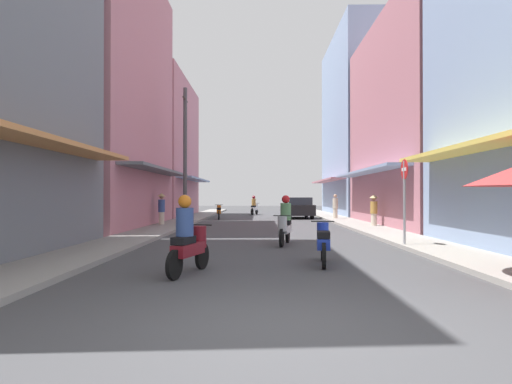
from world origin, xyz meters
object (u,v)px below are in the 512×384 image
at_px(motorbike_silver, 285,223).
at_px(motorbike_white, 254,206).
at_px(pedestrian_midway, 335,207).
at_px(utility_pole, 185,155).
at_px(motorbike_blue, 323,242).
at_px(motorbike_maroon, 189,239).
at_px(pedestrian_crossing, 374,209).
at_px(motorbike_orange, 219,212).
at_px(parked_car, 298,208).
at_px(pedestrian_far, 162,208).
at_px(street_sign_no_entry, 404,191).

bearing_deg(motorbike_silver, motorbike_white, 93.35).
relative_size(motorbike_white, pedestrian_midway, 1.06).
bearing_deg(utility_pole, motorbike_blue, -66.60).
distance_m(motorbike_maroon, pedestrian_crossing, 14.14).
bearing_deg(motorbike_blue, motorbike_silver, 99.60).
xyz_separation_m(motorbike_maroon, motorbike_white, (0.94, 26.81, 0.00)).
height_order(motorbike_orange, parked_car, parked_car).
bearing_deg(motorbike_silver, motorbike_orange, 103.21).
bearing_deg(parked_car, motorbike_maroon, -100.79).
bearing_deg(pedestrian_crossing, pedestrian_far, 175.86).
relative_size(motorbike_maroon, pedestrian_midway, 1.06).
xyz_separation_m(motorbike_maroon, street_sign_no_entry, (5.72, 4.32, 1.01)).
distance_m(motorbike_orange, pedestrian_midway, 7.71).
height_order(motorbike_orange, utility_pole, utility_pole).
xyz_separation_m(motorbike_silver, motorbike_white, (-1.27, 21.65, 0.00)).
bearing_deg(pedestrian_midway, street_sign_no_entry, -92.00).
height_order(motorbike_maroon, pedestrian_crossing, pedestrian_crossing).
xyz_separation_m(motorbike_white, pedestrian_far, (-4.50, -13.73, 0.25)).
xyz_separation_m(motorbike_silver, pedestrian_crossing, (4.72, 7.15, 0.21)).
xyz_separation_m(motorbike_orange, utility_pole, (-1.10, -6.73, 3.15)).
bearing_deg(pedestrian_crossing, motorbike_silver, -123.42).
bearing_deg(parked_car, motorbike_white, 120.45).
xyz_separation_m(pedestrian_crossing, utility_pole, (-9.39, 1.29, 2.74)).
xyz_separation_m(parked_car, pedestrian_crossing, (2.84, -9.14, 0.17)).
distance_m(pedestrian_midway, utility_pole, 10.62).
relative_size(motorbike_silver, pedestrian_crossing, 1.11).
bearing_deg(pedestrian_crossing, pedestrian_midway, 95.92).
xyz_separation_m(parked_car, pedestrian_far, (-7.64, -8.38, 0.21)).
bearing_deg(street_sign_no_entry, motorbike_silver, 166.44).
xyz_separation_m(motorbike_orange, motorbike_maroon, (1.35, -20.34, 0.20)).
height_order(motorbike_maroon, pedestrian_far, pedestrian_far).
distance_m(pedestrian_crossing, pedestrian_midway, 6.74).
xyz_separation_m(pedestrian_crossing, street_sign_no_entry, (-1.21, -8.00, 0.81)).
height_order(motorbike_orange, motorbike_maroon, motorbike_maroon).
height_order(pedestrian_midway, utility_pole, utility_pole).
relative_size(motorbike_blue, motorbike_white, 1.03).
distance_m(motorbike_orange, street_sign_no_entry, 17.56).
relative_size(motorbike_orange, motorbike_white, 1.03).
distance_m(motorbike_white, pedestrian_midway, 9.42).
distance_m(motorbike_orange, motorbike_white, 6.87).
relative_size(motorbike_blue, utility_pole, 0.25).
relative_size(motorbike_silver, utility_pole, 0.25).
xyz_separation_m(motorbike_orange, motorbike_white, (2.30, 6.47, 0.20)).
xyz_separation_m(motorbike_blue, pedestrian_midway, (3.37, 17.70, 0.33)).
height_order(pedestrian_crossing, pedestrian_midway, pedestrian_midway).
height_order(motorbike_orange, pedestrian_far, pedestrian_far).
bearing_deg(motorbike_silver, pedestrian_crossing, 56.58).
bearing_deg(motorbike_blue, pedestrian_midway, 79.21).
relative_size(pedestrian_far, utility_pole, 0.24).
distance_m(motorbike_maroon, motorbike_blue, 3.16).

